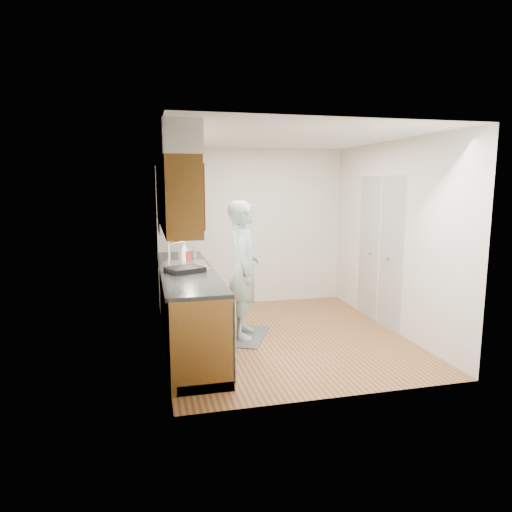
{
  "coord_description": "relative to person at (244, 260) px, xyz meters",
  "views": [
    {
      "loc": [
        -1.67,
        -5.4,
        1.95
      ],
      "look_at": [
        -0.3,
        0.25,
        1.02
      ],
      "focal_mm": 32.0,
      "sensor_mm": 36.0,
      "label": 1
    }
  ],
  "objects": [
    {
      "name": "floor",
      "position": [
        0.49,
        -0.1,
        -0.99
      ],
      "size": [
        3.5,
        3.5,
        0.0
      ],
      "primitive_type": "plane",
      "color": "#A36E3E",
      "rests_on": "ground"
    },
    {
      "name": "soap_bottle_b",
      "position": [
        -0.72,
        0.57,
        0.03
      ],
      "size": [
        0.09,
        0.09,
        0.17
      ],
      "primitive_type": "imported",
      "rotation": [
        0.0,
        0.0,
        -0.23
      ],
      "color": "white",
      "rests_on": "counter"
    },
    {
      "name": "soap_bottle_c",
      "position": [
        -0.66,
        0.85,
        0.02
      ],
      "size": [
        0.17,
        0.17,
        0.16
      ],
      "primitive_type": "imported",
      "rotation": [
        0.0,
        0.0,
        0.79
      ],
      "color": "white",
      "rests_on": "counter"
    },
    {
      "name": "soda_can",
      "position": [
        -0.66,
        0.43,
        0.01
      ],
      "size": [
        0.08,
        0.08,
        0.13
      ],
      "primitive_type": "cylinder",
      "rotation": [
        0.0,
        0.0,
        0.22
      ],
      "color": "red",
      "rests_on": "counter"
    },
    {
      "name": "wall_left",
      "position": [
        -1.01,
        -0.1,
        0.26
      ],
      "size": [
        0.02,
        3.5,
        2.5
      ],
      "primitive_type": "cube",
      "color": "silver",
      "rests_on": "floor"
    },
    {
      "name": "dish_rack",
      "position": [
        -0.76,
        -0.31,
        -0.02
      ],
      "size": [
        0.48,
        0.45,
        0.06
      ],
      "primitive_type": "cube",
      "rotation": [
        0.0,
        0.0,
        0.41
      ],
      "color": "black",
      "rests_on": "counter"
    },
    {
      "name": "person",
      "position": [
        0.0,
        0.0,
        0.0
      ],
      "size": [
        0.62,
        0.78,
        1.96
      ],
      "primitive_type": "imported",
      "rotation": [
        0.0,
        0.0,
        1.32
      ],
      "color": "#9EBAC0",
      "rests_on": "floor_mat"
    },
    {
      "name": "wall_right",
      "position": [
        1.99,
        -0.1,
        0.26
      ],
      "size": [
        0.02,
        3.5,
        2.5
      ],
      "primitive_type": "cube",
      "color": "silver",
      "rests_on": "floor"
    },
    {
      "name": "counter",
      "position": [
        -0.71,
        -0.1,
        -0.51
      ],
      "size": [
        0.64,
        2.8,
        1.3
      ],
      "color": "brown",
      "rests_on": "floor"
    },
    {
      "name": "upper_cabinets",
      "position": [
        -0.84,
        -0.06,
        0.95
      ],
      "size": [
        0.47,
        2.8,
        1.21
      ],
      "color": "brown",
      "rests_on": "wall_left"
    },
    {
      "name": "steel_can",
      "position": [
        -0.56,
        0.52,
        0.01
      ],
      "size": [
        0.07,
        0.07,
        0.13
      ],
      "primitive_type": "cylinder",
      "rotation": [
        0.0,
        0.0,
        0.04
      ],
      "color": "#A5A5AA",
      "rests_on": "counter"
    },
    {
      "name": "floor_mat",
      "position": [
        -0.0,
        0.0,
        -0.99
      ],
      "size": [
        0.83,
        1.0,
        0.02
      ],
      "primitive_type": "cube",
      "rotation": [
        0.0,
        0.0,
        -0.43
      ],
      "color": "slate",
      "rests_on": "floor"
    },
    {
      "name": "soap_bottle_a",
      "position": [
        -0.7,
        0.46,
        0.07
      ],
      "size": [
        0.13,
        0.13,
        0.25
      ],
      "primitive_type": "imported",
      "rotation": [
        0.0,
        0.0,
        0.52
      ],
      "color": "white",
      "rests_on": "counter"
    },
    {
      "name": "wall_back",
      "position": [
        0.49,
        1.65,
        0.26
      ],
      "size": [
        3.0,
        0.02,
        2.5
      ],
      "primitive_type": "cube",
      "color": "silver",
      "rests_on": "floor"
    },
    {
      "name": "closet_door",
      "position": [
        1.98,
        0.2,
        0.03
      ],
      "size": [
        0.02,
        1.22,
        2.05
      ],
      "primitive_type": "cube",
      "color": "beige",
      "rests_on": "wall_right"
    },
    {
      "name": "ceiling",
      "position": [
        0.49,
        -0.1,
        1.51
      ],
      "size": [
        3.5,
        3.5,
        0.0
      ],
      "primitive_type": "plane",
      "rotation": [
        3.14,
        0.0,
        0.0
      ],
      "color": "white",
      "rests_on": "wall_left"
    }
  ]
}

